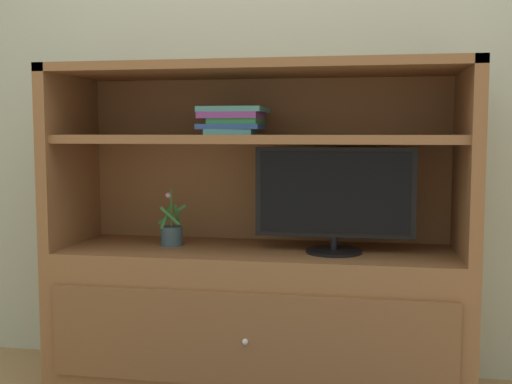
{
  "coord_description": "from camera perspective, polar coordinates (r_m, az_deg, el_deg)",
  "views": [
    {
      "loc": [
        0.46,
        -2.23,
        1.12
      ],
      "look_at": [
        0.0,
        0.35,
        0.88
      ],
      "focal_mm": 44.21,
      "sensor_mm": 36.0,
      "label": 1
    }
  ],
  "objects": [
    {
      "name": "painted_rear_wall",
      "position": [
        3.03,
        1.34,
        10.66
      ],
      "size": [
        6.0,
        0.1,
        2.8
      ],
      "primitive_type": "cube",
      "color": "#ADB29E",
      "rests_on": "ground_plane"
    },
    {
      "name": "media_console",
      "position": [
        2.75,
        0.2,
        -8.54
      ],
      "size": [
        1.75,
        0.57,
        1.4
      ],
      "color": "brown",
      "rests_on": "ground_plane"
    },
    {
      "name": "magazine_stack",
      "position": [
        2.68,
        -2.07,
        6.5
      ],
      "size": [
        0.27,
        0.3,
        0.12
      ],
      "color": "teal",
      "rests_on": "media_console"
    },
    {
      "name": "potted_plant",
      "position": [
        2.81,
        -7.65,
        -3.84
      ],
      "size": [
        0.12,
        0.11,
        0.25
      ],
      "color": "#384C56",
      "rests_on": "media_console"
    },
    {
      "name": "tv_monitor",
      "position": [
        2.62,
        7.11,
        -0.55
      ],
      "size": [
        0.66,
        0.23,
        0.44
      ],
      "color": "black",
      "rests_on": "media_console"
    }
  ]
}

